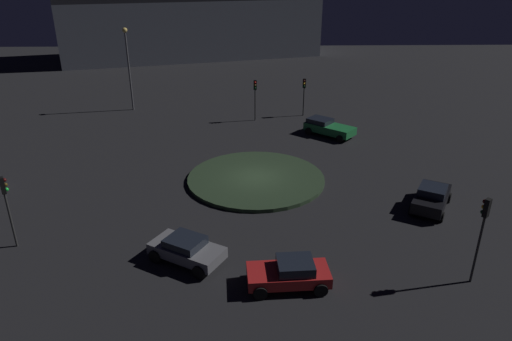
% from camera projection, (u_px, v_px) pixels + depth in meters
% --- Properties ---
extents(ground_plane, '(116.51, 116.51, 0.00)m').
position_uv_depth(ground_plane, '(256.00, 180.00, 33.13)').
color(ground_plane, black).
extents(roundabout_island, '(9.67, 9.67, 0.26)m').
position_uv_depth(roundabout_island, '(256.00, 179.00, 33.08)').
color(roundabout_island, '#263823').
rests_on(roundabout_island, ground_plane).
extents(car_black, '(3.50, 4.26, 1.51)m').
position_uv_depth(car_black, '(432.00, 197.00, 29.07)').
color(car_black, black).
rests_on(car_black, ground_plane).
extents(car_grey, '(4.20, 3.50, 1.35)m').
position_uv_depth(car_grey, '(187.00, 249.00, 23.89)').
color(car_grey, slate).
rests_on(car_grey, ground_plane).
extents(car_green, '(4.53, 4.27, 1.39)m').
position_uv_depth(car_green, '(328.00, 127.00, 41.48)').
color(car_green, '#1E7238').
rests_on(car_green, ground_plane).
extents(car_red, '(3.98, 2.16, 1.39)m').
position_uv_depth(car_red, '(290.00, 273.00, 22.06)').
color(car_red, red).
rests_on(car_red, ground_plane).
extents(traffic_light_southeast, '(0.38, 0.39, 4.50)m').
position_uv_depth(traffic_light_southeast, '(483.00, 224.00, 21.35)').
color(traffic_light_southeast, '#2D2D2D').
rests_on(traffic_light_southeast, ground_plane).
extents(traffic_light_southwest, '(0.40, 0.37, 4.12)m').
position_uv_depth(traffic_light_southwest, '(6.00, 198.00, 24.27)').
color(traffic_light_southwest, '#2D2D2D').
rests_on(traffic_light_southwest, ground_plane).
extents(traffic_light_north, '(0.30, 0.36, 3.95)m').
position_uv_depth(traffic_light_north, '(255.00, 92.00, 44.53)').
color(traffic_light_north, '#2D2D2D').
rests_on(traffic_light_north, ground_plane).
extents(traffic_light_north_near, '(0.35, 0.39, 3.73)m').
position_uv_depth(traffic_light_north_near, '(304.00, 89.00, 46.01)').
color(traffic_light_north_near, '#2D2D2D').
rests_on(traffic_light_north_near, ground_plane).
extents(streetlamp_northwest, '(0.49, 0.49, 8.31)m').
position_uv_depth(streetlamp_northwest, '(128.00, 59.00, 46.83)').
color(streetlamp_northwest, '#4C4C51').
rests_on(streetlamp_northwest, ground_plane).
extents(store_building, '(41.87, 23.42, 9.57)m').
position_uv_depth(store_building, '(191.00, 25.00, 75.48)').
color(store_building, '#8C939E').
rests_on(store_building, ground_plane).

